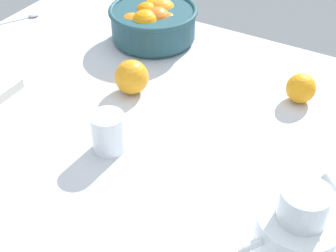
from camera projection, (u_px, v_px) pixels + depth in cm
name	position (u px, v px, depth cm)	size (l,w,h in cm)	color
ground_plane	(193.00, 163.00, 97.37)	(148.76, 102.51, 3.00)	silver
fruit_bowl	(153.00, 22.00, 129.36)	(23.15, 23.15, 10.43)	#234C56
juice_pitcher	(293.00, 246.00, 72.11)	(12.49, 14.43, 18.04)	white
juice_glass	(108.00, 135.00, 96.29)	(6.60, 6.60, 8.09)	white
loose_orange_2	(301.00, 88.00, 109.12)	(6.58, 6.58, 6.58)	orange
loose_orange_3	(132.00, 77.00, 111.56)	(7.78, 7.78, 7.78)	orange
spoon	(24.00, 17.00, 142.41)	(7.96, 12.64, 1.00)	silver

